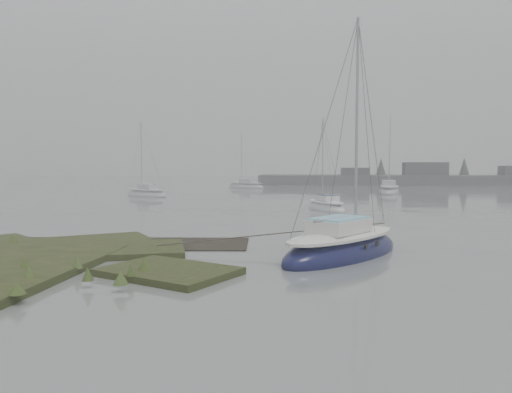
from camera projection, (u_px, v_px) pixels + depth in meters
The scene contains 7 objects.
ground at pixel (265, 199), 44.04m from camera, with size 160.00×160.00×0.00m, color slate.
far_shoreline at pixel (472, 179), 72.28m from camera, with size 60.00×8.00×4.15m.
sailboat_main at pixel (343, 249), 16.47m from camera, with size 5.10×6.12×8.56m.
sailboat_white at pixel (326, 207), 33.19m from camera, with size 3.32×4.93×6.64m.
sailboat_far_a at pixel (146, 194), 46.99m from camera, with size 5.46×4.49×7.62m.
sailboat_far_b at pixel (389, 191), 52.00m from camera, with size 3.04×6.49×8.80m.
sailboat_far_c at pixel (246, 186), 63.19m from camera, with size 5.56×4.29×7.64m.
Camera 1 is at (4.57, -13.71, 3.07)m, focal length 35.00 mm.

